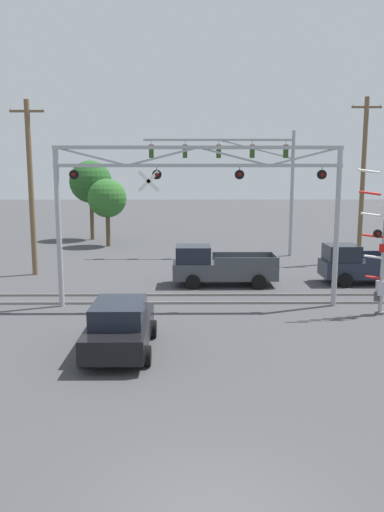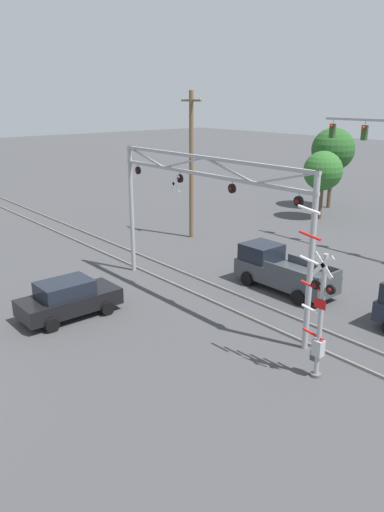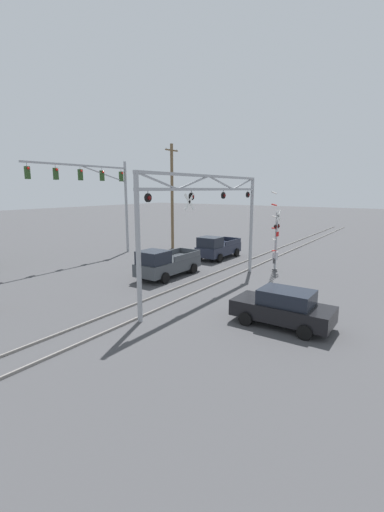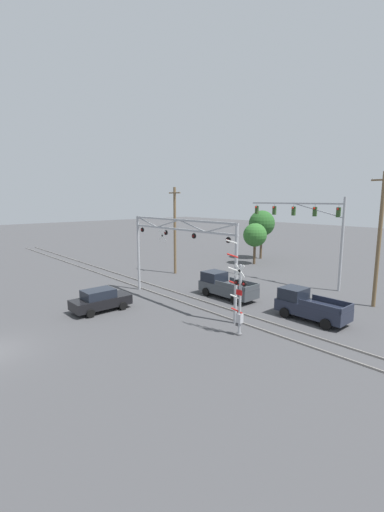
% 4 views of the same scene
% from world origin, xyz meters
% --- Properties ---
extents(rail_track_near, '(80.00, 0.08, 0.10)m').
position_xyz_m(rail_track_near, '(0.00, 13.47, 0.05)').
color(rail_track_near, gray).
rests_on(rail_track_near, ground_plane).
extents(rail_track_far, '(80.00, 0.08, 0.10)m').
position_xyz_m(rail_track_far, '(0.00, 14.90, 0.05)').
color(rail_track_far, gray).
rests_on(rail_track_far, ground_plane).
extents(crossing_gantry, '(11.58, 0.27, 6.56)m').
position_xyz_m(crossing_gantry, '(-0.01, 13.18, 4.64)').
color(crossing_gantry, '#9EA0A5').
rests_on(crossing_gantry, ground_plane).
extents(crossing_signal_mast, '(1.62, 0.35, 5.65)m').
position_xyz_m(crossing_signal_mast, '(7.07, 11.89, 2.14)').
color(crossing_signal_mast, '#9EA0A5').
rests_on(crossing_signal_mast, ground_plane).
extents(traffic_signal_span, '(9.89, 0.39, 8.23)m').
position_xyz_m(traffic_signal_span, '(3.85, 26.08, 5.80)').
color(traffic_signal_span, '#9EA0A5').
rests_on(traffic_signal_span, ground_plane).
extents(pickup_truck_lead, '(5.10, 2.10, 1.97)m').
position_xyz_m(pickup_truck_lead, '(1.09, 17.15, 0.92)').
color(pickup_truck_lead, '#3D4247').
rests_on(pickup_truck_lead, ground_plane).
extents(pickup_truck_following, '(4.75, 2.10, 1.97)m').
position_xyz_m(pickup_truck_following, '(8.42, 17.48, 0.92)').
color(pickup_truck_following, '#1E2333').
rests_on(pickup_truck_following, ground_plane).
extents(sedan_waiting, '(2.08, 4.21, 1.60)m').
position_xyz_m(sedan_waiting, '(-2.52, 7.81, 0.80)').
color(sedan_waiting, black).
rests_on(sedan_waiting, ground_plane).
extents(utility_pole_right, '(1.80, 0.28, 9.99)m').
position_xyz_m(utility_pole_right, '(10.30, 23.70, 5.14)').
color(utility_pole_right, brown).
rests_on(utility_pole_right, ground_plane).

